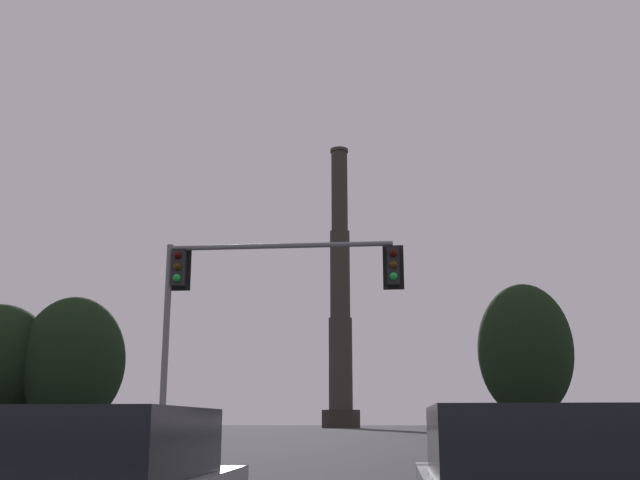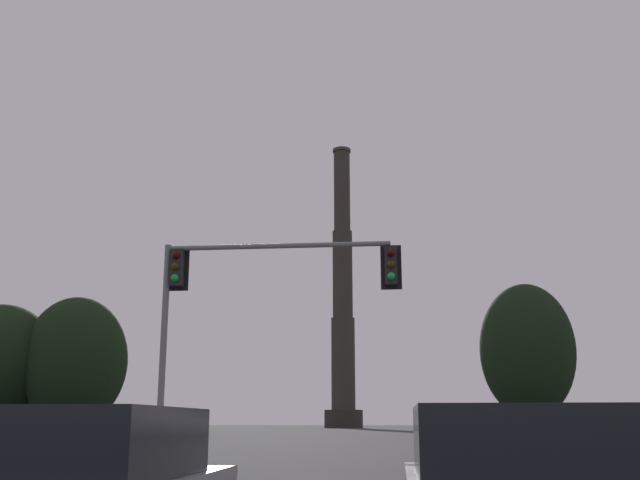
{
  "view_description": "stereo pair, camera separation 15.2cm",
  "coord_description": "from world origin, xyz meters",
  "views": [
    {
      "loc": [
        -0.71,
        0.03,
        1.31
      ],
      "look_at": [
        -4.11,
        34.52,
        9.75
      ],
      "focal_mm": 42.0,
      "sensor_mm": 36.0,
      "label": 1
    },
    {
      "loc": [
        -0.56,
        0.05,
        1.31
      ],
      "look_at": [
        -4.11,
        34.52,
        9.75
      ],
      "focal_mm": 42.0,
      "sensor_mm": 36.0,
      "label": 2
    }
  ],
  "objects": [
    {
      "name": "smokestack",
      "position": [
        -12.41,
        164.82,
        24.78
      ],
      "size": [
        8.29,
        8.29,
        63.37
      ],
      "color": "#2B2722",
      "rests_on": "ground_plane"
    },
    {
      "name": "treeline_far_left",
      "position": [
        13.29,
        82.4,
        8.74
      ],
      "size": [
        10.06,
        9.05,
        15.93
      ],
      "color": "black",
      "rests_on": "ground_plane"
    },
    {
      "name": "traffic_light_overhead_left",
      "position": [
        -4.78,
        20.25,
        4.8
      ],
      "size": [
        6.8,
        0.5,
        6.21
      ],
      "color": "slate",
      "rests_on": "ground_plane"
    },
    {
      "name": "treeline_far_right",
      "position": [
        -35.97,
        80.06,
        7.77
      ],
      "size": [
        11.48,
        10.33,
        14.93
      ],
      "color": "black",
      "rests_on": "ground_plane"
    }
  ]
}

